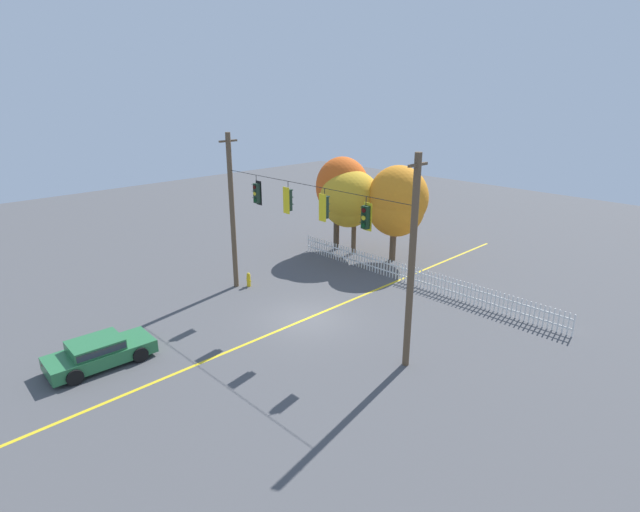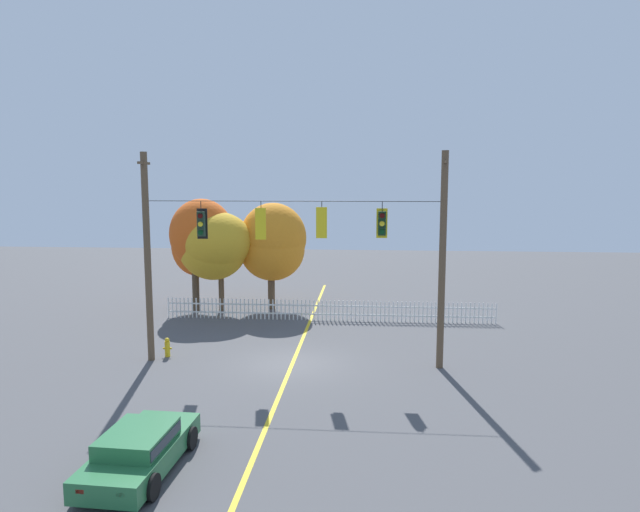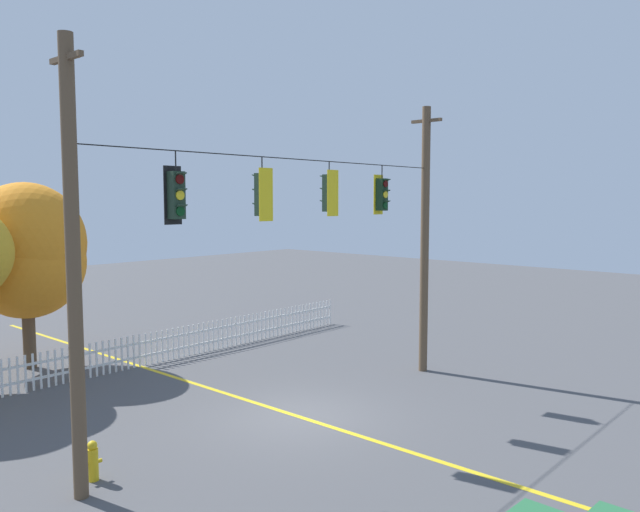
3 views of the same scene
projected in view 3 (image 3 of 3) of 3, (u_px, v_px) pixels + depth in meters
ground at (298, 417)px, 16.34m from camera, size 80.00×80.00×0.00m
lane_centerline_stripe at (298, 416)px, 16.34m from camera, size 0.16×36.00×0.01m
signal_support_span at (298, 249)px, 15.95m from camera, size 12.21×1.10×8.62m
traffic_signal_northbound_secondary at (176, 195)px, 13.11m from camera, size 0.43×0.38×1.54m
traffic_signal_northbound_primary at (262, 194)px, 14.91m from camera, size 0.43×0.38×1.53m
traffic_signal_westbound_side at (329, 193)px, 16.71m from camera, size 0.43×0.38×1.45m
traffic_signal_southbound_primary at (382, 194)px, 18.49m from camera, size 0.43×0.38×1.45m
white_picket_fence at (165, 345)px, 21.95m from camera, size 17.76×0.06×1.12m
autumn_oak_far_east at (27, 252)px, 20.90m from camera, size 3.90×3.69×6.24m
fire_hydrant at (93, 461)px, 12.59m from camera, size 0.38×0.22×0.82m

